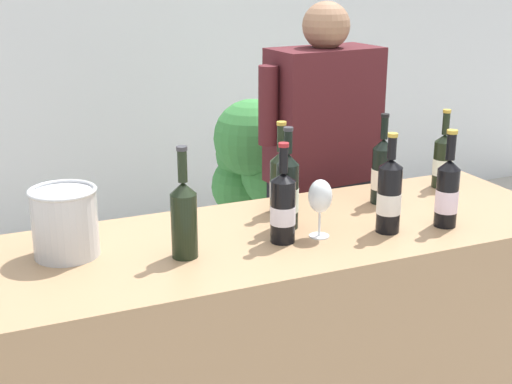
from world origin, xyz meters
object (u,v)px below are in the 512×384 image
object	(u,v)px
ice_bucket	(65,222)
person_server	(321,197)
wine_bottle_4	(283,207)
wine_bottle_5	(382,171)
wine_bottle_6	(184,217)
wine_bottle_7	(447,192)
wine_bottle_3	(287,191)
potted_shrub	(267,171)
wine_bottle_0	(443,160)
wine_glass	(320,198)
wine_bottle_2	(281,181)
wine_bottle_1	(389,196)

from	to	relation	value
ice_bucket	person_server	size ratio (longest dim) A/B	0.13
wine_bottle_4	wine_bottle_5	bearing A→B (deg)	22.23
wine_bottle_5	wine_bottle_6	world-z (taller)	wine_bottle_6
wine_bottle_6	wine_bottle_7	world-z (taller)	wine_bottle_6
wine_bottle_3	wine_bottle_5	bearing A→B (deg)	12.57
wine_bottle_7	potted_shrub	size ratio (longest dim) A/B	0.30
wine_bottle_0	wine_glass	xyz separation A→B (m)	(-0.70, -0.28, 0.02)
wine_bottle_2	ice_bucket	distance (m)	0.77
wine_bottle_5	person_server	world-z (taller)	person_server
potted_shrub	wine_bottle_0	bearing A→B (deg)	-78.89
wine_bottle_4	wine_bottle_7	bearing A→B (deg)	-9.12
wine_bottle_0	wine_bottle_1	world-z (taller)	wine_bottle_1
wine_bottle_5	wine_bottle_6	bearing A→B (deg)	-166.51
wine_bottle_2	person_server	xyz separation A→B (m)	(0.41, 0.45, -0.25)
wine_bottle_7	person_server	distance (m)	0.84
wine_bottle_2	wine_bottle_3	size ratio (longest dim) A/B	0.95
wine_glass	ice_bucket	size ratio (longest dim) A/B	0.91
wine_bottle_4	wine_bottle_7	size ratio (longest dim) A/B	0.98
wine_glass	ice_bucket	world-z (taller)	ice_bucket
ice_bucket	potted_shrub	distance (m)	1.81
wine_bottle_1	wine_bottle_3	bearing A→B (deg)	149.97
wine_bottle_0	wine_bottle_6	size ratio (longest dim) A/B	0.90
wine_bottle_3	wine_bottle_2	bearing A→B (deg)	72.44
wine_bottle_0	wine_bottle_6	world-z (taller)	wine_bottle_6
wine_bottle_2	wine_bottle_6	xyz separation A→B (m)	(-0.44, -0.25, 0.01)
wine_glass	person_server	world-z (taller)	person_server
wine_bottle_7	wine_glass	size ratio (longest dim) A/B	1.71
wine_bottle_0	potted_shrub	world-z (taller)	wine_bottle_0
wine_bottle_4	wine_bottle_6	xyz separation A→B (m)	(-0.32, 0.01, 0.01)
wine_bottle_2	potted_shrub	distance (m)	1.31
wine_bottle_4	wine_glass	size ratio (longest dim) A/B	1.68
wine_bottle_3	potted_shrub	size ratio (longest dim) A/B	0.31
wine_bottle_3	potted_shrub	xyz separation A→B (m)	(0.53, 1.33, -0.35)
wine_bottle_7	wine_bottle_1	bearing A→B (deg)	171.19
potted_shrub	person_server	bearing A→B (deg)	-95.40
wine_bottle_1	wine_bottle_7	distance (m)	0.21
potted_shrub	wine_bottle_1	bearing A→B (deg)	-99.16
wine_glass	potted_shrub	world-z (taller)	potted_shrub
wine_bottle_1	wine_bottle_3	xyz separation A→B (m)	(-0.29, 0.17, 0.00)
wine_bottle_5	ice_bucket	size ratio (longest dim) A/B	1.57
potted_shrub	wine_bottle_2	bearing A→B (deg)	-112.17
person_server	potted_shrub	world-z (taller)	person_server
wine_glass	potted_shrub	bearing A→B (deg)	72.03
wine_bottle_1	person_server	xyz separation A→B (m)	(0.17, 0.76, -0.26)
wine_bottle_5	ice_bucket	bearing A→B (deg)	-177.82
wine_bottle_0	wine_bottle_5	size ratio (longest dim) A/B	0.93
wine_bottle_1	wine_glass	xyz separation A→B (m)	(-0.23, 0.05, 0.01)
wine_bottle_3	wine_glass	xyz separation A→B (m)	(0.06, -0.12, 0.00)
wine_bottle_1	wine_bottle_2	xyz separation A→B (m)	(-0.24, 0.32, -0.01)
wine_bottle_6	potted_shrub	world-z (taller)	wine_bottle_6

